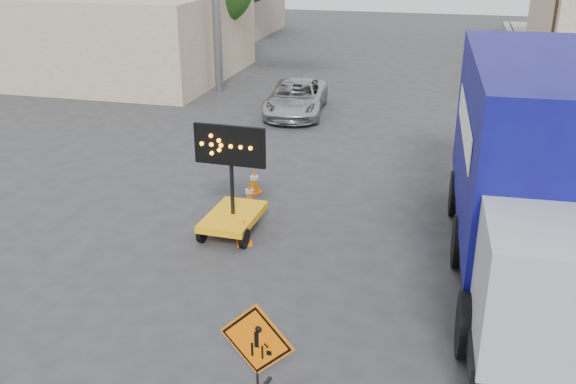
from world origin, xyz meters
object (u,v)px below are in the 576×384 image
at_px(pickup_truck, 296,98).
at_px(box_truck, 536,185).
at_px(arrow_board, 233,210).
at_px(construction_sign, 257,348).

height_order(pickup_truck, box_truck, box_truck).
height_order(arrow_board, box_truck, box_truck).
relative_size(construction_sign, arrow_board, 0.62).
distance_m(arrow_board, pickup_truck, 10.85).
bearing_deg(construction_sign, box_truck, 59.96).
bearing_deg(pickup_truck, box_truck, -61.54).
bearing_deg(arrow_board, pickup_truck, 98.07).
relative_size(construction_sign, pickup_truck, 0.36).
bearing_deg(pickup_truck, arrow_board, -90.35).
bearing_deg(construction_sign, arrow_board, 122.66).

